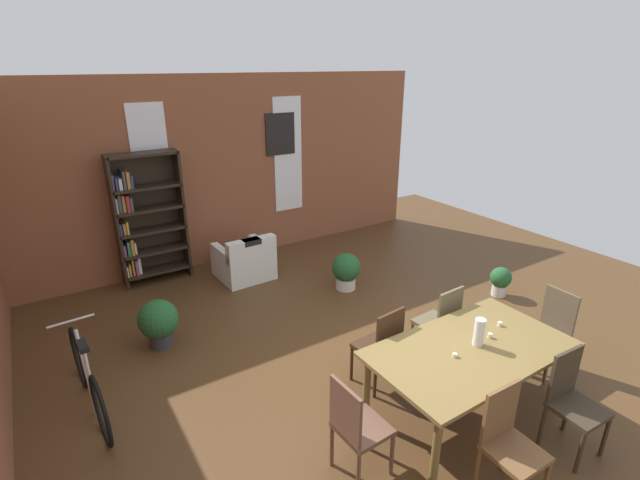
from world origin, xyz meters
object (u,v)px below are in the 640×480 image
object	(u,v)px
dining_chair_far_left	(381,345)
dining_table	(470,354)
dining_chair_head_left	(356,426)
bicycle_second	(88,380)
dining_chair_head_right	(550,329)
dining_chair_near_right	(572,399)
potted_plant_corner	(500,280)
potted_plant_by_shelf	(158,321)
dining_chair_far_right	(440,321)
armchair_white	(245,261)
bookshelf_tall	(145,219)
potted_plant_window	(346,270)
vase_on_table	(479,332)
dining_chair_near_left	(509,441)

from	to	relation	value
dining_chair_far_left	dining_table	bearing A→B (deg)	-60.84
dining_chair_head_left	bicycle_second	world-z (taller)	dining_chair_head_left
dining_chair_head_right	dining_chair_near_right	world-z (taller)	same
dining_chair_far_left	potted_plant_corner	size ratio (longest dim) A/B	2.11
dining_chair_near_right	potted_plant_by_shelf	distance (m)	4.47
dining_chair_near_right	dining_chair_head_left	xyz separation A→B (m)	(-1.79, 0.77, 0.00)
dining_chair_far_right	armchair_white	distance (m)	3.41
bookshelf_tall	armchair_white	xyz separation A→B (m)	(1.29, -0.70, -0.76)
dining_chair_far_left	potted_plant_by_shelf	size ratio (longest dim) A/B	1.55
dining_chair_head_right	potted_plant_window	distance (m)	2.93
dining_chair_far_left	armchair_white	distance (m)	3.26
armchair_white	potted_plant_corner	distance (m)	3.95
dining_chair_head_right	dining_chair_far_right	world-z (taller)	same
potted_plant_corner	potted_plant_window	bearing A→B (deg)	141.65
dining_chair_near_right	potted_plant_window	distance (m)	3.61
vase_on_table	potted_plant_window	world-z (taller)	vase_on_table
potted_plant_corner	armchair_white	bearing A→B (deg)	138.24
dining_chair_head_right	dining_chair_far_left	distance (m)	1.94
vase_on_table	potted_plant_window	size ratio (longest dim) A/B	0.48
dining_chair_head_right	dining_chair_far_left	world-z (taller)	same
armchair_white	potted_plant_corner	xyz separation A→B (m)	(2.94, -2.63, -0.03)
potted_plant_by_shelf	bookshelf_tall	bearing A→B (deg)	78.68
dining_chair_head_right	armchair_white	distance (m)	4.46
dining_chair_head_right	potted_plant_corner	world-z (taller)	dining_chair_head_right
dining_chair_head_left	armchair_white	distance (m)	4.11
potted_plant_corner	potted_plant_window	xyz separation A→B (m)	(-1.80, 1.43, 0.06)
dining_chair_near_left	bicycle_second	distance (m)	3.89
dining_table	vase_on_table	distance (m)	0.23
dining_table	potted_plant_by_shelf	bearing A→B (deg)	128.32
potted_plant_by_shelf	vase_on_table	bearing A→B (deg)	-50.58
vase_on_table	dining_chair_far_left	xyz separation A→B (m)	(-0.52, 0.77, -0.39)
vase_on_table	bicycle_second	xyz separation A→B (m)	(-3.18, 2.06, -0.56)
dining_chair_near_right	dining_chair_near_left	world-z (taller)	same
dining_chair_far_right	potted_plant_corner	world-z (taller)	dining_chair_far_right
bicycle_second	vase_on_table	bearing A→B (deg)	-32.86
vase_on_table	dining_chair_head_left	bearing A→B (deg)	-179.90
dining_chair_far_left	potted_plant_window	distance (m)	2.30
dining_table	potted_plant_window	xyz separation A→B (m)	(0.59, 2.82, -0.38)
dining_table	dining_chair_head_left	xyz separation A→B (m)	(-1.35, -0.00, -0.18)
dining_chair_far_right	potted_plant_window	bearing A→B (deg)	85.80
dining_chair_near_left	potted_plant_window	bearing A→B (deg)	74.02
vase_on_table	dining_chair_head_left	size ratio (longest dim) A/B	0.29
dining_chair_near_left	dining_chair_far_left	size ratio (longest dim) A/B	1.00
dining_chair_near_left	potted_plant_window	world-z (taller)	dining_chair_near_left
dining_chair_far_left	dining_chair_near_right	bearing A→B (deg)	-60.51
dining_chair_near_left	potted_plant_by_shelf	world-z (taller)	dining_chair_near_left
dining_chair_far_left	potted_plant_by_shelf	bearing A→B (deg)	131.30
dining_chair_far_left	dining_chair_head_right	bearing A→B (deg)	-23.51
potted_plant_by_shelf	dining_table	bearing A→B (deg)	-51.68
dining_chair_head_left	potted_plant_by_shelf	xyz separation A→B (m)	(-0.87, 2.81, -0.17)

